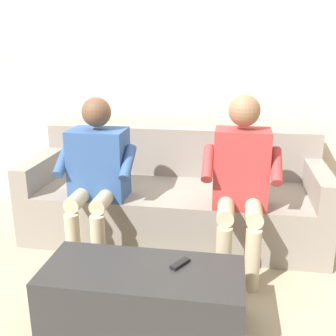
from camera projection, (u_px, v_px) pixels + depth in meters
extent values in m
plane|color=tan|center=(158.00, 279.00, 2.67)|extent=(8.00, 8.00, 0.00)
cube|color=beige|center=(184.00, 62.00, 3.47)|extent=(5.45, 0.06, 2.70)
cube|color=gray|center=(172.00, 215.00, 3.18)|extent=(2.04, 0.69, 0.41)
cube|color=gray|center=(180.00, 173.00, 3.53)|extent=(2.32, 0.19, 0.82)
cube|color=gray|center=(317.00, 211.00, 2.98)|extent=(0.14, 0.69, 0.62)
cube|color=gray|center=(42.00, 194.00, 3.31)|extent=(0.14, 0.69, 0.62)
cube|color=#2D2D2D|center=(143.00, 297.00, 2.19)|extent=(1.08, 0.47, 0.35)
cube|color=#B23838|center=(241.00, 169.00, 2.74)|extent=(0.37, 0.24, 0.55)
sphere|color=#936B4C|center=(244.00, 111.00, 2.63)|extent=(0.21, 0.21, 0.21)
cylinder|color=#C6B793|center=(254.00, 210.00, 2.62)|extent=(0.11, 0.38, 0.11)
cylinder|color=#C6B793|center=(226.00, 208.00, 2.65)|extent=(0.11, 0.38, 0.11)
cylinder|color=#C6B793|center=(252.00, 260.00, 2.52)|extent=(0.10, 0.10, 0.41)
cylinder|color=#C6B793|center=(223.00, 257.00, 2.54)|extent=(0.10, 0.10, 0.41)
cylinder|color=#B23838|center=(276.00, 166.00, 2.62)|extent=(0.08, 0.27, 0.22)
cylinder|color=#B23838|center=(208.00, 163.00, 2.69)|extent=(0.08, 0.27, 0.22)
cube|color=#335693|center=(99.00, 164.00, 2.93)|extent=(0.40, 0.29, 0.51)
sphere|color=brown|center=(96.00, 112.00, 2.82)|extent=(0.21, 0.21, 0.21)
cylinder|color=#C6B793|center=(105.00, 199.00, 2.81)|extent=(0.11, 0.35, 0.11)
cylinder|color=#C6B793|center=(80.00, 197.00, 2.84)|extent=(0.11, 0.35, 0.11)
cylinder|color=#C6B793|center=(98.00, 244.00, 2.72)|extent=(0.10, 0.10, 0.41)
cylinder|color=#C6B793|center=(73.00, 242.00, 2.75)|extent=(0.10, 0.10, 0.41)
cylinder|color=#335693|center=(128.00, 163.00, 2.80)|extent=(0.08, 0.27, 0.22)
cylinder|color=#335693|center=(63.00, 160.00, 2.88)|extent=(0.08, 0.27, 0.22)
cube|color=black|center=(180.00, 264.00, 2.17)|extent=(0.10, 0.13, 0.02)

